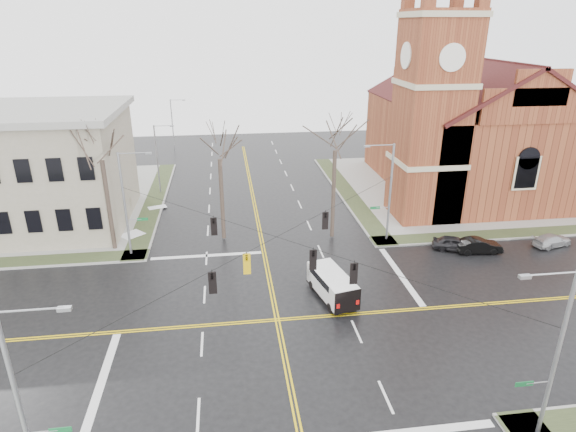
{
  "coord_description": "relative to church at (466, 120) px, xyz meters",
  "views": [
    {
      "loc": [
        -2.95,
        -27.57,
        18.74
      ],
      "look_at": [
        1.54,
        6.0,
        5.15
      ],
      "focal_mm": 30.0,
      "sensor_mm": 36.0,
      "label": 1
    }
  ],
  "objects": [
    {
      "name": "parked_car_b",
      "position": [
        -6.11,
        -16.8,
        -7.77
      ],
      "size": [
        4.1,
        1.67,
        1.32
      ],
      "primitive_type": "imported",
      "rotation": [
        0.0,
        0.0,
        1.5
      ],
      "color": "black",
      "rests_on": "ground"
    },
    {
      "name": "streetlight_north_b",
      "position": [
        -35.42,
        23.22,
        -3.97
      ],
      "size": [
        2.3,
        0.2,
        8.0
      ],
      "color": "gray",
      "rests_on": "ground"
    },
    {
      "name": "tree_nw_near",
      "position": [
        -28.22,
        -11.01,
        -0.23
      ],
      "size": [
        4.0,
        4.0,
        11.34
      ],
      "color": "#322720",
      "rests_on": "ground"
    },
    {
      "name": "parked_car_a",
      "position": [
        -7.99,
        -16.1,
        -7.79
      ],
      "size": [
        4.07,
        2.85,
        1.29
      ],
      "primitive_type": "imported",
      "rotation": [
        0.0,
        0.0,
        1.18
      ],
      "color": "black",
      "rests_on": "ground"
    },
    {
      "name": "road_markings",
      "position": [
        -24.76,
        -24.78,
        -8.43
      ],
      "size": [
        100.0,
        100.0,
        0.01
      ],
      "color": "gold",
      "rests_on": "ground"
    },
    {
      "name": "civic_building_a",
      "position": [
        -46.76,
        -4.78,
        -2.93
      ],
      "size": [
        18.0,
        14.0,
        11.0
      ],
      "primitive_type": "cube",
      "color": "gray",
      "rests_on": "ground"
    },
    {
      "name": "streetlight_north_a",
      "position": [
        -35.42,
        3.22,
        -3.97
      ],
      "size": [
        2.3,
        0.2,
        8.0
      ],
      "color": "gray",
      "rests_on": "ground"
    },
    {
      "name": "parked_car_c",
      "position": [
        1.17,
        -16.4,
        -7.88
      ],
      "size": [
        4.12,
        2.5,
        1.12
      ],
      "primitive_type": "imported",
      "rotation": [
        0.0,
        0.0,
        1.83
      ],
      "color": "#A6A7A9",
      "rests_on": "ground"
    },
    {
      "name": "signal_pole_se",
      "position": [
        -13.44,
        -36.28,
        -3.48
      ],
      "size": [
        2.75,
        0.22,
        9.0
      ],
      "color": "gray",
      "rests_on": "ground"
    },
    {
      "name": "church",
      "position": [
        0.0,
        0.0,
        0.0
      ],
      "size": [
        24.28,
        27.48,
        27.5
      ],
      "color": "brown",
      "rests_on": "ground"
    },
    {
      "name": "tree_ne",
      "position": [
        -18.14,
        -11.97,
        0.48
      ],
      "size": [
        4.0,
        4.0,
        12.34
      ],
      "color": "#322720",
      "rests_on": "ground"
    },
    {
      "name": "cargo_van",
      "position": [
        -20.52,
        -22.27,
        -7.29
      ],
      "size": [
        3.03,
        5.39,
        1.94
      ],
      "rotation": [
        0.0,
        0.0,
        0.22
      ],
      "color": "white",
      "rests_on": "ground"
    },
    {
      "name": "ground",
      "position": [
        -24.76,
        -24.78,
        -8.43
      ],
      "size": [
        120.0,
        120.0,
        0.0
      ],
      "primitive_type": "plane",
      "color": "black",
      "rests_on": "ground"
    },
    {
      "name": "signal_pole_nw",
      "position": [
        -36.09,
        -13.28,
        -3.48
      ],
      "size": [
        2.75,
        0.22,
        9.0
      ],
      "color": "gray",
      "rests_on": "ground"
    },
    {
      "name": "tree_nw_far",
      "position": [
        -37.89,
        -11.92,
        0.27
      ],
      "size": [
        4.0,
        4.0,
        12.03
      ],
      "color": "#322720",
      "rests_on": "ground"
    },
    {
      "name": "signal_pole_ne",
      "position": [
        -13.44,
        -13.28,
        -3.48
      ],
      "size": [
        2.75,
        0.22,
        9.0
      ],
      "color": "gray",
      "rests_on": "ground"
    },
    {
      "name": "sidewalks",
      "position": [
        -24.76,
        -24.78,
        -8.36
      ],
      "size": [
        80.0,
        80.0,
        0.17
      ],
      "color": "gray",
      "rests_on": "ground"
    },
    {
      "name": "traffic_signals",
      "position": [
        -24.76,
        -25.45,
        -2.98
      ],
      "size": [
        8.21,
        8.26,
        1.3
      ],
      "color": "black",
      "rests_on": "ground"
    },
    {
      "name": "span_wires",
      "position": [
        -24.76,
        -24.78,
        -2.23
      ],
      "size": [
        23.02,
        23.02,
        0.03
      ],
      "color": "black",
      "rests_on": "ground"
    },
    {
      "name": "signal_pole_sw",
      "position": [
        -36.09,
        -36.28,
        -3.48
      ],
      "size": [
        2.75,
        0.22,
        9.0
      ],
      "color": "gray",
      "rests_on": "ground"
    }
  ]
}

